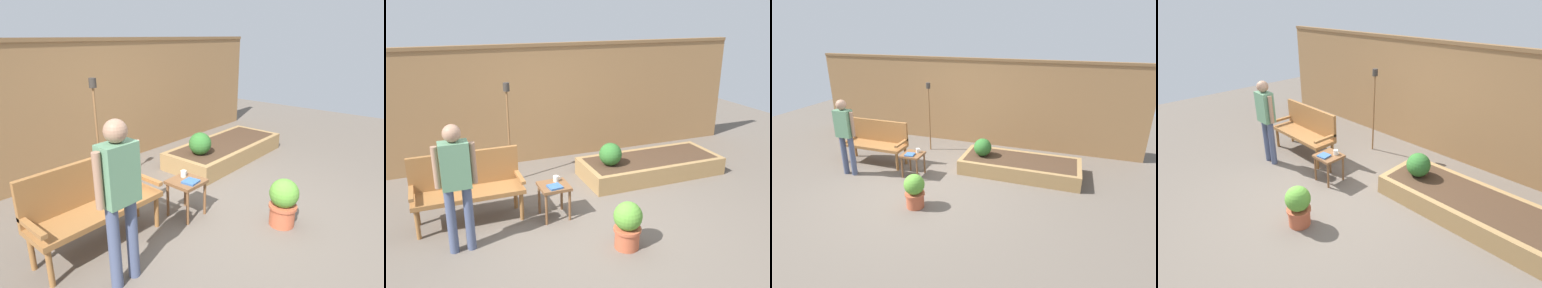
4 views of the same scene
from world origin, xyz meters
TOP-DOWN VIEW (x-y plane):
  - ground_plane at (0.00, 0.00)m, footprint 14.00×14.00m
  - fence_back at (0.00, 2.60)m, footprint 8.40×0.14m
  - garden_bench at (-1.46, 0.70)m, footprint 1.44×0.48m
  - side_table at (-0.36, 0.34)m, footprint 0.40×0.40m
  - cup_on_table at (-0.30, 0.44)m, footprint 0.11×0.07m
  - book_on_table at (-0.38, 0.25)m, footprint 0.20×0.19m
  - potted_boxwood at (0.21, -0.70)m, footprint 0.35×0.35m
  - raised_planter_bed at (1.66, 1.16)m, footprint 2.40×1.00m
  - shrub_near_bench at (0.87, 1.12)m, footprint 0.37×0.37m
  - tiki_torch at (-0.65, 1.75)m, footprint 0.10×0.10m
  - person_by_bench at (-1.63, -0.03)m, footprint 0.47×0.20m

SIDE VIEW (x-z plane):
  - ground_plane at x=0.00m, z-range 0.00..0.00m
  - raised_planter_bed at x=1.66m, z-range 0.00..0.30m
  - potted_boxwood at x=0.21m, z-range 0.02..0.61m
  - side_table at x=-0.36m, z-range 0.16..0.64m
  - shrub_near_bench at x=0.87m, z-range 0.30..0.67m
  - book_on_table at x=-0.38m, z-range 0.48..0.51m
  - cup_on_table at x=-0.30m, z-range 0.48..0.56m
  - garden_bench at x=-1.46m, z-range 0.07..1.01m
  - person_by_bench at x=-1.63m, z-range 0.15..1.71m
  - fence_back at x=0.00m, z-range 0.01..2.17m
  - tiki_torch at x=-0.65m, z-range 0.31..1.96m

